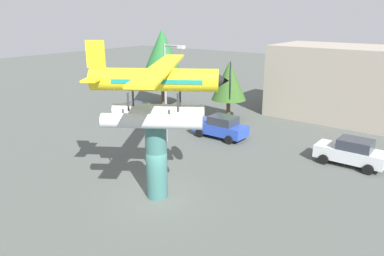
{
  "coord_description": "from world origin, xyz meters",
  "views": [
    {
      "loc": [
        12.36,
        -13.05,
        9.28
      ],
      "look_at": [
        0.0,
        3.0,
        3.06
      ],
      "focal_mm": 34.93,
      "sensor_mm": 36.0,
      "label": 1
    }
  ],
  "objects_px": {
    "streetlight_primary": "(168,86)",
    "storefront_building": "(355,84)",
    "floatplane_monument": "(157,90)",
    "car_near_white": "(136,112)",
    "tree_west": "(162,57)",
    "tree_east": "(229,81)",
    "car_far_silver": "(351,152)",
    "display_pedestal": "(157,160)",
    "car_mid_blue": "(221,127)"
  },
  "relations": [
    {
      "from": "car_near_white",
      "to": "storefront_building",
      "type": "height_order",
      "value": "storefront_building"
    },
    {
      "from": "car_far_silver",
      "to": "tree_east",
      "type": "relative_size",
      "value": 0.79
    },
    {
      "from": "display_pedestal",
      "to": "car_near_white",
      "type": "bearing_deg",
      "value": 140.01
    },
    {
      "from": "storefront_building",
      "to": "tree_east",
      "type": "height_order",
      "value": "storefront_building"
    },
    {
      "from": "car_far_silver",
      "to": "tree_east",
      "type": "distance_m",
      "value": 13.18
    },
    {
      "from": "floatplane_monument",
      "to": "display_pedestal",
      "type": "bearing_deg",
      "value": 180.0
    },
    {
      "from": "car_mid_blue",
      "to": "car_far_silver",
      "type": "relative_size",
      "value": 1.0
    },
    {
      "from": "storefront_building",
      "to": "floatplane_monument",
      "type": "bearing_deg",
      "value": -99.56
    },
    {
      "from": "car_mid_blue",
      "to": "floatplane_monument",
      "type": "bearing_deg",
      "value": 105.6
    },
    {
      "from": "floatplane_monument",
      "to": "car_mid_blue",
      "type": "distance_m",
      "value": 11.61
    },
    {
      "from": "display_pedestal",
      "to": "car_near_white",
      "type": "relative_size",
      "value": 0.97
    },
    {
      "from": "storefront_building",
      "to": "tree_west",
      "type": "height_order",
      "value": "tree_west"
    },
    {
      "from": "floatplane_monument",
      "to": "streetlight_primary",
      "type": "height_order",
      "value": "floatplane_monument"
    },
    {
      "from": "storefront_building",
      "to": "tree_east",
      "type": "xyz_separation_m",
      "value": [
        -9.02,
        -6.77,
        0.26
      ]
    },
    {
      "from": "car_near_white",
      "to": "streetlight_primary",
      "type": "xyz_separation_m",
      "value": [
        5.86,
        -2.39,
        3.37
      ]
    },
    {
      "from": "car_near_white",
      "to": "streetlight_primary",
      "type": "height_order",
      "value": "streetlight_primary"
    },
    {
      "from": "car_mid_blue",
      "to": "storefront_building",
      "type": "distance_m",
      "value": 13.68
    },
    {
      "from": "display_pedestal",
      "to": "streetlight_primary",
      "type": "xyz_separation_m",
      "value": [
        -5.25,
        6.94,
        2.21
      ]
    },
    {
      "from": "storefront_building",
      "to": "tree_west",
      "type": "relative_size",
      "value": 1.83
    },
    {
      "from": "floatplane_monument",
      "to": "car_mid_blue",
      "type": "bearing_deg",
      "value": 72.48
    },
    {
      "from": "display_pedestal",
      "to": "tree_west",
      "type": "bearing_deg",
      "value": 130.92
    },
    {
      "from": "streetlight_primary",
      "to": "car_near_white",
      "type": "bearing_deg",
      "value": 157.84
    },
    {
      "from": "display_pedestal",
      "to": "floatplane_monument",
      "type": "relative_size",
      "value": 0.44
    },
    {
      "from": "storefront_building",
      "to": "tree_west",
      "type": "distance_m",
      "value": 18.35
    },
    {
      "from": "floatplane_monument",
      "to": "car_near_white",
      "type": "bearing_deg",
      "value": 107.39
    },
    {
      "from": "car_near_white",
      "to": "tree_east",
      "type": "distance_m",
      "value": 8.76
    },
    {
      "from": "floatplane_monument",
      "to": "tree_east",
      "type": "distance_m",
      "value": 16.22
    },
    {
      "from": "floatplane_monument",
      "to": "car_mid_blue",
      "type": "xyz_separation_m",
      "value": [
        -2.83,
        10.15,
        -4.87
      ]
    },
    {
      "from": "display_pedestal",
      "to": "tree_east",
      "type": "relative_size",
      "value": 0.77
    },
    {
      "from": "display_pedestal",
      "to": "floatplane_monument",
      "type": "xyz_separation_m",
      "value": [
        0.11,
        0.07,
        3.71
      ]
    },
    {
      "from": "car_mid_blue",
      "to": "tree_west",
      "type": "height_order",
      "value": "tree_west"
    },
    {
      "from": "storefront_building",
      "to": "car_far_silver",
      "type": "bearing_deg",
      "value": -74.94
    },
    {
      "from": "tree_east",
      "to": "car_mid_blue",
      "type": "bearing_deg",
      "value": -63.5
    },
    {
      "from": "tree_west",
      "to": "streetlight_primary",
      "type": "bearing_deg",
      "value": -46.19
    },
    {
      "from": "car_near_white",
      "to": "car_mid_blue",
      "type": "relative_size",
      "value": 1.0
    },
    {
      "from": "tree_east",
      "to": "streetlight_primary",
      "type": "bearing_deg",
      "value": -90.23
    },
    {
      "from": "tree_west",
      "to": "tree_east",
      "type": "bearing_deg",
      "value": 0.73
    },
    {
      "from": "tree_west",
      "to": "car_near_white",
      "type": "bearing_deg",
      "value": -71.03
    },
    {
      "from": "car_near_white",
      "to": "car_mid_blue",
      "type": "height_order",
      "value": "same"
    },
    {
      "from": "car_near_white",
      "to": "tree_west",
      "type": "distance_m",
      "value": 7.47
    },
    {
      "from": "floatplane_monument",
      "to": "car_near_white",
      "type": "xyz_separation_m",
      "value": [
        -11.23,
        9.25,
        -4.87
      ]
    },
    {
      "from": "tree_west",
      "to": "car_far_silver",
      "type": "bearing_deg",
      "value": -12.6
    },
    {
      "from": "display_pedestal",
      "to": "car_mid_blue",
      "type": "height_order",
      "value": "display_pedestal"
    },
    {
      "from": "storefront_building",
      "to": "streetlight_primary",
      "type": "bearing_deg",
      "value": -121.01
    },
    {
      "from": "car_far_silver",
      "to": "tree_east",
      "type": "bearing_deg",
      "value": -20.71
    },
    {
      "from": "tree_west",
      "to": "tree_east",
      "type": "distance_m",
      "value": 8.05
    },
    {
      "from": "tree_west",
      "to": "display_pedestal",
      "type": "bearing_deg",
      "value": -49.08
    },
    {
      "from": "streetlight_primary",
      "to": "storefront_building",
      "type": "height_order",
      "value": "streetlight_primary"
    },
    {
      "from": "floatplane_monument",
      "to": "car_near_white",
      "type": "distance_m",
      "value": 15.34
    },
    {
      "from": "car_far_silver",
      "to": "tree_west",
      "type": "height_order",
      "value": "tree_west"
    }
  ]
}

